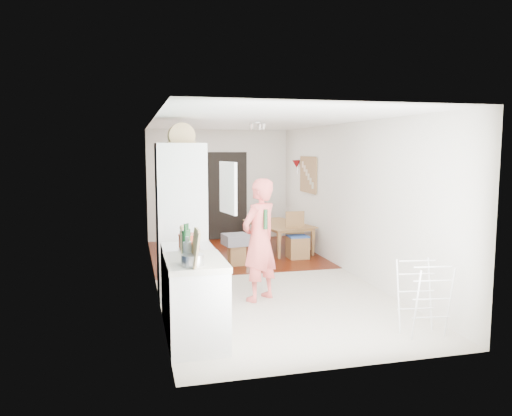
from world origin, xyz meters
name	(u,v)px	position (x,y,z in m)	size (l,w,h in m)	color
room_shell	(256,201)	(0.00, 0.00, 1.25)	(3.20, 7.00, 2.50)	silver
floor	(256,277)	(0.00, 0.00, 0.00)	(3.20, 7.00, 0.01)	beige
wood_floor_overlay	(233,254)	(0.00, 1.85, 0.01)	(3.20, 3.30, 0.01)	#5C1807
sage_wall_panel	(162,169)	(-1.59, -2.00, 1.85)	(0.02, 3.00, 1.30)	slate
tile_splashback	(167,239)	(-1.59, -2.55, 1.15)	(0.02, 1.90, 0.50)	black
doorway_recess	(227,196)	(0.20, 3.48, 1.00)	(0.90, 0.04, 2.00)	black
base_cabinet	(196,304)	(-1.30, -2.55, 0.43)	(0.60, 0.90, 0.86)	white
worktop	(195,262)	(-1.30, -2.55, 0.89)	(0.62, 0.92, 0.06)	beige
range_cooker	(188,285)	(-1.30, -1.80, 0.44)	(0.60, 0.60, 0.88)	white
cooker_top	(187,248)	(-1.30, -1.80, 0.90)	(0.60, 0.60, 0.04)	silver
fridge_housing	(181,221)	(-1.27, -0.78, 1.07)	(0.66, 0.66, 2.15)	white
fridge_door	(228,188)	(-0.66, -1.08, 1.55)	(0.56, 0.04, 0.70)	white
fridge_interior	(203,187)	(-0.96, -0.78, 1.55)	(0.02, 0.52, 0.66)	white
pinboard	(308,175)	(1.58, 1.90, 1.55)	(0.03, 0.90, 0.70)	tan
pinboard_frame	(308,175)	(1.57, 1.90, 1.55)	(0.01, 0.94, 0.74)	olive
wall_sconce	(296,164)	(1.54, 2.55, 1.75)	(0.18, 0.18, 0.16)	maroon
person	(259,229)	(-0.25, -1.20, 0.99)	(0.72, 0.47, 1.98)	#E55C55
dining_table	(280,239)	(1.00, 1.94, 0.24)	(1.37, 0.77, 0.48)	olive
dining_chair	(298,236)	(1.10, 1.14, 0.44)	(0.37, 0.37, 0.88)	olive
stool	(237,255)	(-0.14, 0.87, 0.18)	(0.28, 0.28, 0.37)	olive
grey_drape	(236,240)	(-0.15, 0.88, 0.47)	(0.43, 0.43, 0.19)	slate
drying_rack	(423,299)	(1.19, -2.92, 0.42)	(0.43, 0.39, 0.83)	white
bread_bin	(181,136)	(-1.24, -0.71, 2.25)	(0.37, 0.35, 0.20)	tan
red_casserole	(189,240)	(-1.28, -1.86, 1.00)	(0.26, 0.26, 0.15)	red
steel_pan	(193,260)	(-1.36, -2.83, 0.98)	(0.22, 0.22, 0.11)	silver
held_bottle	(266,219)	(-0.20, -1.33, 1.14)	(0.06, 0.06, 0.27)	#163F1D
bottle_a	(185,244)	(-1.39, -2.48, 1.07)	(0.07, 0.07, 0.30)	#163F1D
bottle_b	(188,241)	(-1.33, -2.17, 1.05)	(0.06, 0.06, 0.26)	#163F1D
bottle_c	(187,252)	(-1.40, -2.70, 1.03)	(0.09, 0.09, 0.22)	beige
pepper_mill_front	(184,244)	(-1.39, -2.26, 1.03)	(0.06, 0.06, 0.23)	tan
pepper_mill_back	(182,240)	(-1.38, -2.03, 1.03)	(0.06, 0.06, 0.23)	tan
chopping_boards	(195,248)	(-1.34, -2.86, 1.11)	(0.04, 0.28, 0.37)	tan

